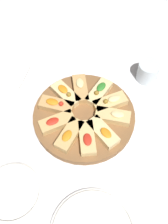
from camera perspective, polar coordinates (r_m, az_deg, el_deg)
ground_plane at (r=0.92m, az=-0.00°, el=-1.28°), size 3.00×3.00×0.00m
serving_board at (r=0.91m, az=-0.00°, el=-0.87°), size 0.35×0.35×0.03m
focaccia_slice_0 at (r=0.93m, az=-4.01°, el=3.91°), size 0.12×0.11×0.04m
focaccia_slice_1 at (r=0.91m, az=-6.00°, el=1.47°), size 0.12×0.06×0.04m
focaccia_slice_2 at (r=0.87m, az=-5.94°, el=-2.25°), size 0.12×0.11×0.03m
focaccia_slice_3 at (r=0.85m, az=-3.19°, el=-4.96°), size 0.08×0.13×0.03m
focaccia_slice_4 at (r=0.84m, az=0.66°, el=-5.66°), size 0.08×0.13×0.03m
focaccia_slice_5 at (r=0.85m, az=4.13°, el=-4.40°), size 0.12×0.11×0.03m
focaccia_slice_6 at (r=0.88m, az=6.30°, el=-1.09°), size 0.12×0.05×0.03m
focaccia_slice_7 at (r=0.91m, az=5.70°, el=2.09°), size 0.12×0.10×0.04m
focaccia_slice_8 at (r=0.93m, az=3.29°, el=4.34°), size 0.09×0.13×0.04m
focaccia_slice_9 at (r=0.94m, az=-0.79°, el=5.09°), size 0.08×0.13×0.03m
plate_right at (r=0.84m, az=-15.44°, el=-16.44°), size 0.18×0.18×0.02m
water_glass at (r=1.02m, az=13.72°, el=8.53°), size 0.08×0.08×0.08m
napkin_stack at (r=1.08m, az=-16.12°, el=8.18°), size 0.15×0.13×0.01m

